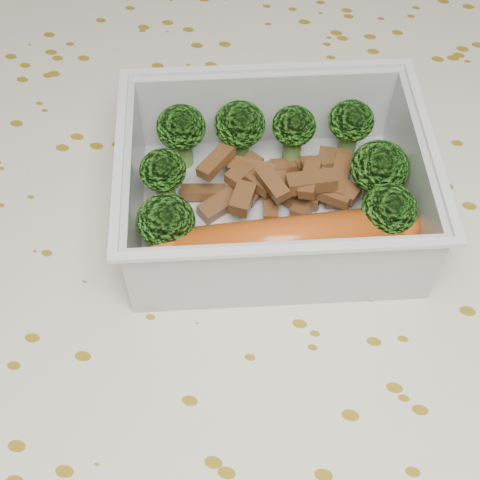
# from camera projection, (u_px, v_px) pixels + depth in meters

# --- Properties ---
(dining_table) EXTENTS (1.40, 0.90, 0.75)m
(dining_table) POSITION_uv_depth(u_px,v_px,m) (240.00, 330.00, 0.49)
(dining_table) COLOR brown
(dining_table) RESTS_ON ground
(tablecloth) EXTENTS (1.46, 0.96, 0.19)m
(tablecloth) POSITION_uv_depth(u_px,v_px,m) (241.00, 295.00, 0.45)
(tablecloth) COLOR beige
(tablecloth) RESTS_ON dining_table
(lunch_container) EXTENTS (0.22, 0.19, 0.07)m
(lunch_container) POSITION_uv_depth(u_px,v_px,m) (273.00, 194.00, 0.42)
(lunch_container) COLOR silver
(lunch_container) RESTS_ON tablecloth
(broccoli_florets) EXTENTS (0.17, 0.13, 0.05)m
(broccoli_florets) POSITION_uv_depth(u_px,v_px,m) (274.00, 163.00, 0.42)
(broccoli_florets) COLOR #608C3F
(broccoli_florets) RESTS_ON lunch_container
(meat_pile) EXTENTS (0.12, 0.07, 0.03)m
(meat_pile) POSITION_uv_depth(u_px,v_px,m) (285.00, 182.00, 0.43)
(meat_pile) COLOR brown
(meat_pile) RESTS_ON lunch_container
(sausage) EXTENTS (0.15, 0.08, 0.03)m
(sausage) POSITION_uv_depth(u_px,v_px,m) (286.00, 241.00, 0.39)
(sausage) COLOR #AE4412
(sausage) RESTS_ON lunch_container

